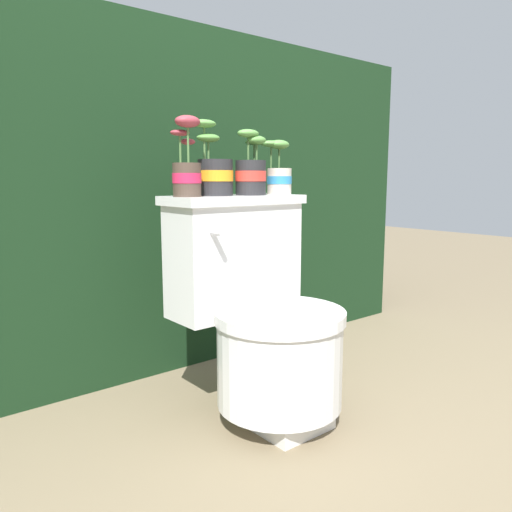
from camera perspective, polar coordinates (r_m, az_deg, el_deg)
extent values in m
plane|color=#75664C|center=(1.71, -0.21, -18.78)|extent=(12.00, 12.00, 0.00)
cube|color=black|center=(2.48, -16.87, 6.36)|extent=(2.91, 1.08, 1.40)
cube|color=silver|center=(1.72, 2.66, -17.39)|extent=(0.22, 0.30, 0.06)
cylinder|color=silver|center=(1.65, 2.71, -12.07)|extent=(0.40, 0.40, 0.28)
cylinder|color=silver|center=(1.60, 2.75, -6.84)|extent=(0.42, 0.42, 0.04)
cube|color=silver|center=(1.75, -2.50, -0.34)|extent=(0.46, 0.20, 0.38)
cube|color=silver|center=(1.73, -2.54, 6.43)|extent=(0.48, 0.22, 0.03)
cylinder|color=silver|center=(1.54, -4.50, 2.69)|extent=(0.02, 0.05, 0.02)
cylinder|color=#47382D|center=(1.61, -7.91, 8.61)|extent=(0.09, 0.09, 0.11)
cylinder|color=#D1234C|center=(1.61, -7.91, 8.80)|extent=(0.09, 0.09, 0.03)
cylinder|color=#332319|center=(1.61, -7.94, 10.28)|extent=(0.08, 0.08, 0.01)
cylinder|color=#4C753D|center=(1.60, -7.77, 12.56)|extent=(0.01, 0.01, 0.11)
ellipsoid|color=#93333D|center=(1.60, -7.83, 15.00)|extent=(0.08, 0.06, 0.04)
cylinder|color=#4C753D|center=(1.65, -7.76, 11.54)|extent=(0.01, 0.01, 0.06)
ellipsoid|color=#93333D|center=(1.65, -7.79, 12.82)|extent=(0.05, 0.04, 0.02)
cylinder|color=#4C753D|center=(1.61, -8.66, 12.02)|extent=(0.01, 0.01, 0.09)
ellipsoid|color=#93333D|center=(1.62, -8.70, 13.75)|extent=(0.06, 0.05, 0.02)
cylinder|color=#262628|center=(1.70, -4.67, 8.92)|extent=(0.12, 0.12, 0.12)
cylinder|color=orange|center=(1.70, -4.67, 9.12)|extent=(0.12, 0.12, 0.04)
cylinder|color=#332319|center=(1.71, -4.69, 10.74)|extent=(0.11, 0.11, 0.01)
cylinder|color=#4C753D|center=(1.69, -5.92, 12.75)|extent=(0.01, 0.01, 0.11)
ellipsoid|color=#569342|center=(1.70, -5.95, 14.82)|extent=(0.09, 0.06, 0.03)
cylinder|color=#4C753D|center=(1.71, -5.49, 11.97)|extent=(0.01, 0.01, 0.06)
ellipsoid|color=#569342|center=(1.71, -5.51, 13.29)|extent=(0.09, 0.06, 0.03)
cylinder|color=#262628|center=(1.75, -0.62, 8.92)|extent=(0.11, 0.11, 0.12)
cylinder|color=red|center=(1.75, -0.62, 9.12)|extent=(0.11, 0.11, 0.04)
cylinder|color=#332319|center=(1.75, -0.62, 10.68)|extent=(0.10, 0.10, 0.01)
cylinder|color=#4C753D|center=(1.78, -0.19, 11.76)|extent=(0.01, 0.01, 0.06)
ellipsoid|color=#569342|center=(1.78, -0.19, 12.85)|extent=(0.07, 0.05, 0.02)
cylinder|color=#4C753D|center=(1.75, -0.90, 12.22)|extent=(0.01, 0.01, 0.08)
ellipsoid|color=#569342|center=(1.75, -0.90, 13.83)|extent=(0.08, 0.06, 0.03)
cylinder|color=#4C753D|center=(1.76, 0.07, 11.85)|extent=(0.01, 0.01, 0.06)
ellipsoid|color=#569342|center=(1.77, 0.07, 13.11)|extent=(0.07, 0.05, 0.03)
cylinder|color=beige|center=(1.83, 2.68, 8.51)|extent=(0.09, 0.09, 0.09)
cylinder|color=#2D84BC|center=(1.83, 2.68, 8.66)|extent=(0.09, 0.09, 0.03)
cylinder|color=#332319|center=(1.83, 2.69, 9.80)|extent=(0.08, 0.08, 0.01)
cylinder|color=#4C753D|center=(1.85, 1.73, 11.22)|extent=(0.01, 0.01, 0.08)
ellipsoid|color=#569342|center=(1.85, 1.74, 12.69)|extent=(0.09, 0.06, 0.02)
cylinder|color=#4C753D|center=(1.86, 2.65, 11.14)|extent=(0.01, 0.01, 0.08)
ellipsoid|color=#569342|center=(1.86, 2.66, 12.61)|extent=(0.08, 0.06, 0.03)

